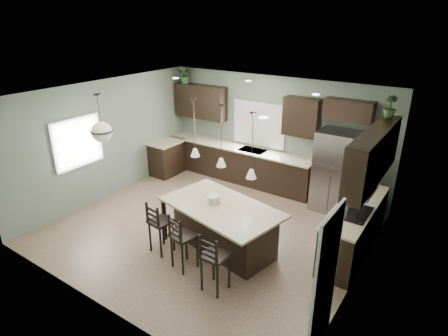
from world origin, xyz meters
TOP-DOWN VIEW (x-y plane):
  - ground at (0.00, 0.00)m, footprint 6.00×6.00m
  - pantry_door at (2.98, -1.55)m, footprint 0.04×0.82m
  - window_back at (-0.40, 2.73)m, footprint 1.35×0.02m
  - window_left at (-2.98, -0.80)m, footprint 0.02×1.10m
  - left_return_cabs at (-2.70, 1.70)m, footprint 0.60×0.90m
  - left_return_countertop at (-2.68, 1.70)m, footprint 0.66×0.96m
  - back_lower_cabs at (-0.85, 2.45)m, footprint 4.20×0.60m
  - back_countertop at (-0.85, 2.43)m, footprint 4.20×0.66m
  - sink_inset at (-0.40, 2.43)m, footprint 0.70×0.45m
  - faucet at (-0.40, 2.40)m, footprint 0.02×0.02m
  - back_upper_left at (-2.15, 2.58)m, footprint 1.55×0.34m
  - back_upper_right at (0.80, 2.58)m, footprint 0.85×0.34m
  - fridge_header at (1.85, 2.58)m, footprint 1.05×0.34m
  - right_lower_cabs at (2.70, 0.87)m, footprint 0.60×2.35m
  - right_countertop at (2.68, 0.87)m, footprint 0.66×2.35m
  - cooktop at (2.68, 0.60)m, footprint 0.58×0.75m
  - wall_oven_front at (2.40, 0.60)m, footprint 0.01×0.72m
  - right_upper_cabs at (2.83, 0.87)m, footprint 0.34×2.35m
  - microwave at (2.78, 0.60)m, footprint 0.40×0.75m
  - refrigerator at (1.84, 2.28)m, footprint 0.90×0.74m
  - kitchen_island at (0.64, -0.48)m, footprint 2.41×1.67m
  - serving_dish at (0.44, -0.44)m, footprint 0.24×0.24m
  - bar_stool_left at (-0.25, -1.15)m, footprint 0.44×0.44m
  - bar_stool_center at (0.42, -1.30)m, footprint 0.47×0.47m
  - bar_stool_right at (1.20, -1.46)m, footprint 0.41×0.41m
  - pendant_left at (-0.05, -0.34)m, footprint 0.17×0.17m
  - pendant_center at (0.64, -0.48)m, footprint 0.17×0.17m
  - pendant_right at (1.32, -0.62)m, footprint 0.17×0.17m
  - chandelier at (-1.79, -1.02)m, footprint 0.44×0.44m
  - plant_back_left at (-2.61, 2.55)m, footprint 0.47×0.42m
  - plant_right_wall at (2.80, 1.79)m, footprint 0.24×0.24m
  - room_shell at (0.00, 0.00)m, footprint 6.00×6.00m

SIDE VIEW (x-z plane):
  - ground at x=0.00m, z-range 0.00..0.00m
  - left_return_cabs at x=-2.70m, z-range 0.00..0.90m
  - back_lower_cabs at x=-0.85m, z-range 0.00..0.90m
  - right_lower_cabs at x=2.70m, z-range 0.00..0.90m
  - wall_oven_front at x=2.40m, z-range 0.15..0.75m
  - kitchen_island at x=0.64m, z-range 0.00..0.92m
  - bar_stool_left at x=-0.25m, z-range 0.00..1.04m
  - bar_stool_center at x=0.42m, z-range 0.00..1.06m
  - bar_stool_right at x=1.20m, z-range 0.00..1.07m
  - left_return_countertop at x=-2.68m, z-range 0.90..0.94m
  - back_countertop at x=-0.85m, z-range 0.90..0.94m
  - right_countertop at x=2.68m, z-range 0.90..0.94m
  - refrigerator at x=1.84m, z-range 0.00..1.85m
  - sink_inset at x=-0.40m, z-range 0.93..0.94m
  - cooktop at x=2.68m, z-range 0.93..0.95m
  - serving_dish at x=0.44m, z-range 0.92..1.06m
  - pantry_door at x=2.98m, z-range 0.00..2.04m
  - faucet at x=-0.40m, z-range 0.94..1.22m
  - window_back at x=-0.40m, z-range 1.05..2.05m
  - window_left at x=-2.98m, z-range 1.05..2.05m
  - microwave at x=2.78m, z-range 1.35..1.75m
  - room_shell at x=0.00m, z-range -1.30..4.70m
  - back_upper_left at x=-2.15m, z-range 1.50..2.40m
  - back_upper_right at x=0.80m, z-range 1.50..2.40m
  - right_upper_cabs at x=2.83m, z-range 1.50..2.40m
  - fridge_header at x=1.85m, z-range 2.02..2.48m
  - pendant_left at x=-0.05m, z-range 1.70..2.80m
  - pendant_center at x=0.64m, z-range 1.70..2.80m
  - pendant_right at x=1.32m, z-range 1.70..2.80m
  - chandelier at x=-1.79m, z-range 1.85..2.80m
  - plant_right_wall at x=2.80m, z-range 2.40..2.80m
  - plant_back_left at x=-2.61m, z-range 2.40..2.87m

